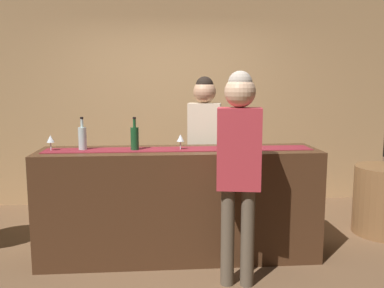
% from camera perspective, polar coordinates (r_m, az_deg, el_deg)
% --- Properties ---
extents(ground_plane, '(10.00, 10.00, 0.00)m').
position_cam_1_polar(ground_plane, '(4.10, -1.71, -15.09)').
color(ground_plane, brown).
extents(back_wall, '(6.00, 0.12, 2.90)m').
position_cam_1_polar(back_wall, '(5.67, -2.75, 6.52)').
color(back_wall, tan).
rests_on(back_wall, ground).
extents(bar_counter, '(2.57, 0.60, 1.03)m').
position_cam_1_polar(bar_counter, '(3.93, -1.74, -8.19)').
color(bar_counter, '#472B19').
rests_on(bar_counter, ground).
extents(counter_runner_cloth, '(2.44, 0.28, 0.01)m').
position_cam_1_polar(counter_runner_cloth, '(3.81, -1.77, -0.72)').
color(counter_runner_cloth, maroon).
rests_on(counter_runner_cloth, bar_counter).
extents(wine_bottle_green, '(0.07, 0.07, 0.30)m').
position_cam_1_polar(wine_bottle_green, '(3.79, -7.87, 0.84)').
color(wine_bottle_green, '#194723').
rests_on(wine_bottle_green, bar_counter).
extents(wine_bottle_clear, '(0.07, 0.07, 0.30)m').
position_cam_1_polar(wine_bottle_clear, '(3.89, -14.80, 0.82)').
color(wine_bottle_clear, '#B2C6C1').
rests_on(wine_bottle_clear, bar_counter).
extents(wine_bottle_amber, '(0.07, 0.07, 0.30)m').
position_cam_1_polar(wine_bottle_amber, '(3.80, 4.78, 0.91)').
color(wine_bottle_amber, brown).
rests_on(wine_bottle_amber, bar_counter).
extents(wine_glass_near_customer, '(0.07, 0.07, 0.14)m').
position_cam_1_polar(wine_glass_near_customer, '(3.77, -1.59, 0.77)').
color(wine_glass_near_customer, silver).
rests_on(wine_glass_near_customer, bar_counter).
extents(wine_glass_mid_counter, '(0.07, 0.07, 0.14)m').
position_cam_1_polar(wine_glass_mid_counter, '(3.92, -18.84, 0.61)').
color(wine_glass_mid_counter, silver).
rests_on(wine_glass_mid_counter, bar_counter).
extents(bartender, '(0.37, 0.26, 1.70)m').
position_cam_1_polar(bartender, '(4.40, 1.71, 0.80)').
color(bartender, '#26262B').
rests_on(bartender, ground).
extents(customer_sipping, '(0.37, 0.26, 1.73)m').
position_cam_1_polar(customer_sipping, '(3.27, 6.46, -1.57)').
color(customer_sipping, brown).
rests_on(customer_sipping, ground).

